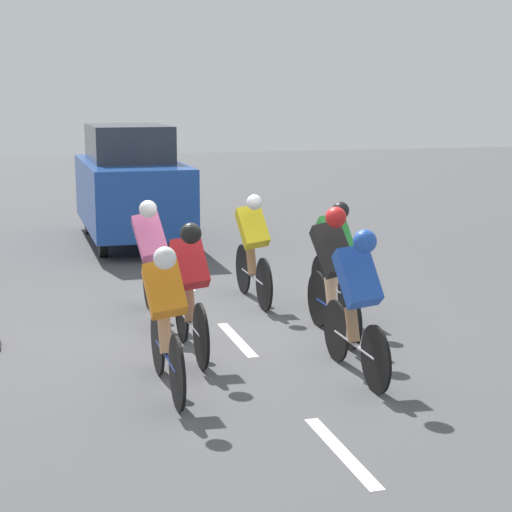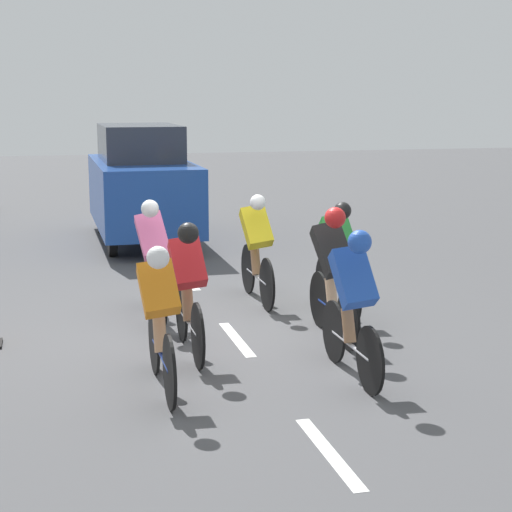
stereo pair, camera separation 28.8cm
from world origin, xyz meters
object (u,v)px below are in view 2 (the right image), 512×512
Objects in this scene: cyclist_pink at (154,256)px; support_car at (142,184)px; cyclist_red at (188,286)px; cyclist_blue at (353,300)px; cyclist_green at (338,257)px; cyclist_black at (333,269)px; cyclist_orange at (160,315)px; cyclist_yellow at (257,247)px.

cyclist_pink is 0.40× the size of support_car.
support_car reaches higher than cyclist_red.
cyclist_pink is 0.98× the size of cyclist_red.
support_car is (1.02, -8.38, 0.28)m from cyclist_blue.
support_car is at bearing -74.58° from cyclist_green.
cyclist_orange is at bearing 30.24° from cyclist_black.
cyclist_green is at bearing 167.73° from cyclist_pink.
cyclist_pink is 1.00× the size of cyclist_black.
cyclist_orange is at bearing 84.34° from support_car.
cyclist_blue is at bearing 140.80° from cyclist_red.
cyclist_pink is at bearing -38.33° from cyclist_black.
cyclist_green is 2.35m from cyclist_red.
cyclist_black is at bearing 100.33° from support_car.
cyclist_blue is 3.23m from cyclist_yellow.
cyclist_blue reaches higher than cyclist_yellow.
cyclist_pink reaches higher than cyclist_red.
cyclist_blue is 0.97× the size of cyclist_orange.
support_car reaches higher than cyclist_orange.
cyclist_yellow is at bearing -78.35° from cyclist_black.
cyclist_pink reaches higher than cyclist_green.
cyclist_black is at bearing 101.65° from cyclist_yellow.
cyclist_green is 0.96× the size of cyclist_yellow.
support_car is at bearing -95.30° from cyclist_pink.
cyclist_blue is 1.00× the size of cyclist_black.
cyclist_pink is 1.00× the size of cyclist_green.
cyclist_black reaches higher than cyclist_orange.
cyclist_black reaches higher than cyclist_green.
cyclist_orange is at bearing 66.81° from cyclist_red.
cyclist_pink is at bearing -60.79° from cyclist_blue.
cyclist_yellow reaches higher than cyclist_orange.
cyclist_yellow is (0.13, -3.23, -0.04)m from cyclist_blue.
support_car reaches higher than cyclist_black.
cyclist_orange is 1.13m from cyclist_red.
cyclist_black is 1.67m from cyclist_red.
cyclist_red is (-0.44, -1.04, 0.03)m from cyclist_orange.
cyclist_yellow is 0.42× the size of support_car.
cyclist_orange is 2.44m from cyclist_black.
cyclist_green is (-0.66, -2.28, -0.03)m from cyclist_blue.
cyclist_orange is 1.03× the size of cyclist_black.
cyclist_orange is 0.41× the size of support_car.
cyclist_yellow is at bearing -50.28° from cyclist_green.
cyclist_black is (-0.39, 1.90, 0.06)m from cyclist_yellow.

